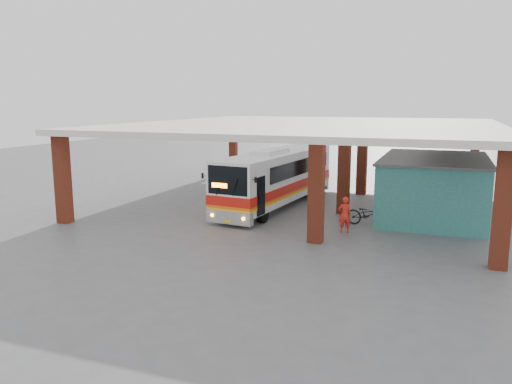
{
  "coord_description": "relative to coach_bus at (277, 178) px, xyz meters",
  "views": [
    {
      "loc": [
        7.99,
        -23.19,
        5.95
      ],
      "look_at": [
        -0.86,
        0.0,
        1.42
      ],
      "focal_mm": 35.0,
      "sensor_mm": 36.0,
      "label": 1
    }
  ],
  "objects": [
    {
      "name": "red_chair",
      "position": [
        5.43,
        3.97,
        -1.29
      ],
      "size": [
        0.52,
        0.52,
        0.79
      ],
      "rotation": [
        0.0,
        0.0,
        -0.31
      ],
      "color": "red",
      "rests_on": "ground"
    },
    {
      "name": "ground",
      "position": [
        0.91,
        -3.46,
        -1.66
      ],
      "size": [
        90.0,
        90.0,
        0.0
      ],
      "primitive_type": "plane",
      "color": "#515154",
      "rests_on": "ground"
    },
    {
      "name": "canopy_roof",
      "position": [
        1.41,
        3.04,
        2.84
      ],
      "size": [
        21.0,
        23.0,
        0.3
      ],
      "primitive_type": "cube",
      "color": "silver",
      "rests_on": "brick_columns"
    },
    {
      "name": "coach_bus",
      "position": [
        0.0,
        0.0,
        0.0
      ],
      "size": [
        3.54,
        11.61,
        3.33
      ],
      "rotation": [
        0.0,
        0.0,
        -0.1
      ],
      "color": "white",
      "rests_on": "ground"
    },
    {
      "name": "brick_columns",
      "position": [
        2.34,
        1.54,
        0.52
      ],
      "size": [
        20.1,
        21.6,
        4.35
      ],
      "color": "#9A3A21",
      "rests_on": "ground"
    },
    {
      "name": "motorcycle",
      "position": [
        5.61,
        -2.87,
        -1.08
      ],
      "size": [
        2.32,
        1.23,
        1.16
      ],
      "primitive_type": "imported",
      "rotation": [
        0.0,
        0.0,
        1.35
      ],
      "color": "black",
      "rests_on": "ground"
    },
    {
      "name": "shop_building",
      "position": [
        8.4,
        0.54,
        -0.09
      ],
      "size": [
        5.2,
        8.2,
        3.11
      ],
      "color": "#296666",
      "rests_on": "ground"
    },
    {
      "name": "pedestrian",
      "position": [
        4.76,
        -4.44,
        -0.82
      ],
      "size": [
        0.72,
        0.64,
        1.67
      ],
      "primitive_type": "imported",
      "rotation": [
        0.0,
        0.0,
        3.63
      ],
      "color": "red",
      "rests_on": "ground"
    }
  ]
}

